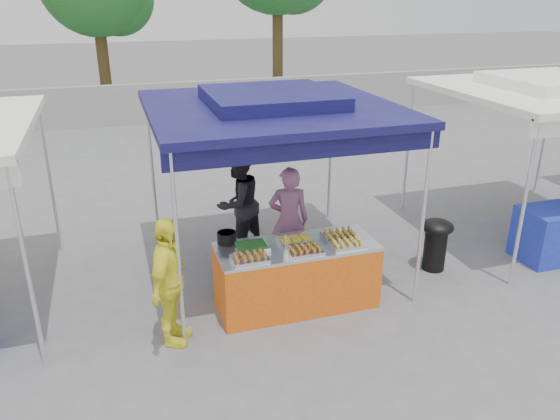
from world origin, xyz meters
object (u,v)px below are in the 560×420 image
object	(u,v)px
vendor_table	(296,275)
helper_man	(239,203)
cooking_pot	(227,237)
customer_person	(169,283)
vendor_woman	(289,220)
wok_burner	(436,240)

from	to	relation	value
vendor_table	helper_man	world-z (taller)	helper_man
cooking_pot	customer_person	distance (m)	1.05
vendor_woman	wok_burner	bearing A→B (deg)	177.29
cooking_pot	vendor_woman	bearing A→B (deg)	30.61
vendor_table	helper_man	distance (m)	1.76
vendor_table	vendor_woman	bearing A→B (deg)	77.79
customer_person	vendor_table	bearing A→B (deg)	-53.67
wok_burner	cooking_pot	bearing A→B (deg)	-172.68
customer_person	cooking_pot	bearing A→B (deg)	-25.63
cooking_pot	wok_burner	size ratio (longest dim) A/B	0.31
helper_man	customer_person	bearing A→B (deg)	26.84
cooking_pot	helper_man	world-z (taller)	helper_man
cooking_pot	vendor_table	bearing A→B (deg)	-22.10
vendor_table	cooking_pot	distance (m)	1.01
vendor_table	customer_person	size ratio (longest dim) A/B	1.30
vendor_table	customer_person	distance (m)	1.68
wok_burner	customer_person	distance (m)	3.91
vendor_table	cooking_pot	bearing A→B (deg)	157.90
cooking_pot	customer_person	size ratio (longest dim) A/B	0.16
vendor_table	vendor_woman	distance (m)	1.02
helper_man	cooking_pot	bearing A→B (deg)	39.86
wok_burner	customer_person	bearing A→B (deg)	-162.84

